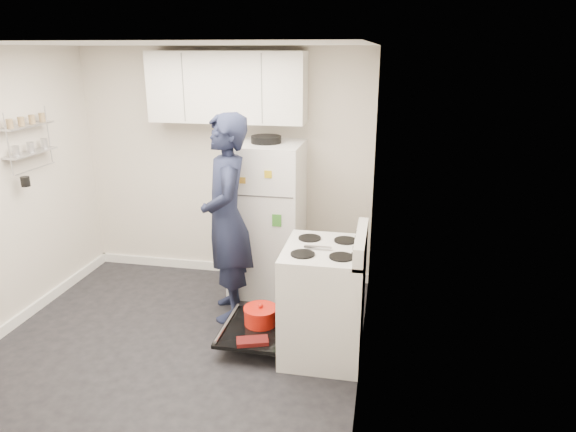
% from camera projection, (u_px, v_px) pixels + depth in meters
% --- Properties ---
extents(room, '(3.21, 3.21, 2.51)m').
position_uv_depth(room, '(164.00, 212.00, 4.15)').
color(room, black).
rests_on(room, ground).
extents(electric_range, '(0.66, 0.76, 1.10)m').
position_uv_depth(electric_range, '(322.00, 302.00, 4.26)').
color(electric_range, silver).
rests_on(electric_range, ground).
extents(open_oven_door, '(0.55, 0.70, 0.23)m').
position_uv_depth(open_oven_door, '(257.00, 323.00, 4.48)').
color(open_oven_door, black).
rests_on(open_oven_door, ground).
extents(refrigerator, '(0.72, 0.74, 1.65)m').
position_uv_depth(refrigerator, '(267.00, 218.00, 5.31)').
color(refrigerator, white).
rests_on(refrigerator, ground).
extents(upper_cabinets, '(1.60, 0.33, 0.70)m').
position_uv_depth(upper_cabinets, '(227.00, 87.00, 5.16)').
color(upper_cabinets, silver).
rests_on(upper_cabinets, room).
extents(wall_shelf_rack, '(0.14, 0.60, 0.61)m').
position_uv_depth(wall_shelf_rack, '(29.00, 139.00, 4.70)').
color(wall_shelf_rack, '#B2B2B7').
rests_on(wall_shelf_rack, room).
extents(person, '(0.68, 0.82, 1.94)m').
position_uv_depth(person, '(227.00, 219.00, 4.74)').
color(person, '#171C33').
rests_on(person, ground).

